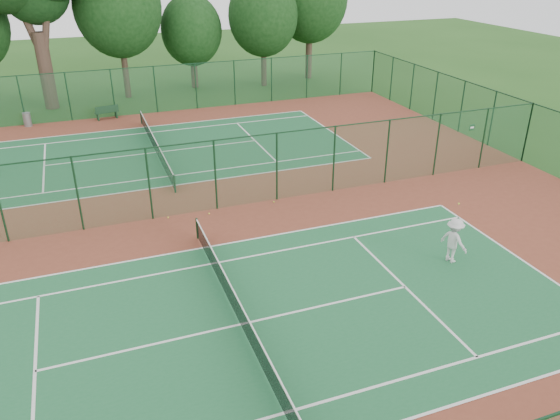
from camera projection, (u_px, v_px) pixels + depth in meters
name	position (u px, v px, depth m)	size (l,w,h in m)	color
ground	(186.00, 214.00, 25.88)	(120.00, 120.00, 0.00)	#24531A
red_pad	(186.00, 213.00, 25.88)	(40.00, 36.00, 0.01)	brown
court_near	(240.00, 325.00, 18.30)	(23.77, 10.97, 0.01)	#1F6438
court_far	(156.00, 152.00, 33.46)	(23.77, 10.97, 0.01)	#1D5D34
fence_north	(134.00, 91.00, 40.28)	(40.00, 0.09, 3.50)	#1B5233
fence_east	(527.00, 132.00, 31.40)	(0.09, 36.00, 3.50)	#1A4E32
fence_divider	(183.00, 179.00, 25.11)	(40.00, 0.09, 3.50)	#1B512C
tennis_net_near	(240.00, 312.00, 18.07)	(0.10, 12.90, 0.97)	#123219
tennis_net_far	(155.00, 144.00, 33.23)	(0.10, 12.90, 0.97)	#133621
player_near	(454.00, 240.00, 21.57)	(1.21, 0.70, 1.88)	silver
trash_bin	(27.00, 119.00, 38.12)	(0.53, 0.53, 0.96)	gray
bench	(107.00, 112.00, 39.64)	(1.72, 0.77, 1.03)	#11321A
stray_ball_a	(209.00, 214.00, 25.78)	(0.07, 0.07, 0.07)	yellow
stray_ball_b	(274.00, 202.00, 26.96)	(0.07, 0.07, 0.07)	#BDD932
stray_ball_c	(168.00, 217.00, 25.42)	(0.07, 0.07, 0.07)	#D2DD33
evergreen_row	(134.00, 95.00, 46.47)	(39.00, 5.00, 12.00)	black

